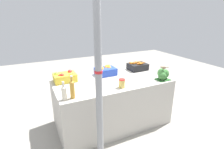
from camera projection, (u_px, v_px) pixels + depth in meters
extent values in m
plane|color=gray|center=(112.00, 122.00, 3.11)|extent=(10.00, 10.00, 0.00)
cube|color=#B7B2A8|center=(112.00, 102.00, 2.98)|extent=(1.84, 0.95, 0.79)
cylinder|color=gray|center=(99.00, 81.00, 1.94)|extent=(0.08, 0.08, 2.21)
cylinder|color=red|center=(98.00, 72.00, 1.91)|extent=(0.09, 0.09, 0.03)
cube|color=gold|center=(65.00, 77.00, 2.80)|extent=(0.34, 0.27, 0.12)
sphere|color=#9EBC42|center=(57.00, 74.00, 2.76)|extent=(0.08, 0.08, 0.08)
sphere|color=gold|center=(72.00, 74.00, 2.80)|extent=(0.07, 0.07, 0.07)
sphere|color=red|center=(60.00, 76.00, 2.70)|extent=(0.07, 0.07, 0.07)
sphere|color=gold|center=(71.00, 75.00, 2.74)|extent=(0.06, 0.06, 0.06)
sphere|color=red|center=(72.00, 74.00, 2.80)|extent=(0.06, 0.06, 0.06)
sphere|color=red|center=(62.00, 76.00, 2.70)|extent=(0.07, 0.07, 0.07)
sphere|color=red|center=(70.00, 72.00, 2.86)|extent=(0.08, 0.08, 0.08)
cube|color=#2847B7|center=(106.00, 71.00, 3.09)|extent=(0.34, 0.27, 0.12)
sphere|color=orange|center=(99.00, 69.00, 3.02)|extent=(0.07, 0.07, 0.07)
sphere|color=orange|center=(107.00, 67.00, 3.18)|extent=(0.09, 0.09, 0.09)
sphere|color=orange|center=(109.00, 68.00, 3.12)|extent=(0.08, 0.08, 0.08)
sphere|color=orange|center=(101.00, 69.00, 3.05)|extent=(0.09, 0.09, 0.09)
sphere|color=orange|center=(106.00, 68.00, 3.13)|extent=(0.08, 0.08, 0.08)
sphere|color=orange|center=(101.00, 70.00, 3.02)|extent=(0.07, 0.07, 0.07)
sphere|color=orange|center=(109.00, 67.00, 3.18)|extent=(0.07, 0.07, 0.07)
sphere|color=orange|center=(101.00, 70.00, 3.00)|extent=(0.08, 0.08, 0.08)
cube|color=black|center=(138.00, 67.00, 3.37)|extent=(0.34, 0.27, 0.12)
cone|color=orange|center=(138.00, 62.00, 3.40)|extent=(0.14, 0.05, 0.03)
cone|color=orange|center=(142.00, 62.00, 3.35)|extent=(0.16, 0.06, 0.03)
cone|color=orange|center=(140.00, 64.00, 3.29)|extent=(0.14, 0.05, 0.03)
cone|color=orange|center=(134.00, 63.00, 3.34)|extent=(0.15, 0.03, 0.03)
cone|color=orange|center=(136.00, 63.00, 3.33)|extent=(0.14, 0.04, 0.03)
cone|color=orange|center=(142.00, 63.00, 3.31)|extent=(0.14, 0.06, 0.02)
cone|color=orange|center=(143.00, 63.00, 3.33)|extent=(0.16, 0.04, 0.02)
cone|color=orange|center=(132.00, 63.00, 3.37)|extent=(0.13, 0.05, 0.03)
cone|color=orange|center=(142.00, 63.00, 3.29)|extent=(0.15, 0.05, 0.03)
cube|color=#2D602D|center=(163.00, 79.00, 2.88)|extent=(0.22, 0.18, 0.01)
ellipsoid|color=#427F3D|center=(163.00, 76.00, 2.81)|extent=(0.11, 0.11, 0.11)
cylinder|color=#B2C693|center=(162.00, 79.00, 2.83)|extent=(0.03, 0.03, 0.02)
ellipsoid|color=#387033|center=(162.00, 76.00, 2.82)|extent=(0.13, 0.13, 0.12)
cylinder|color=#B2C693|center=(162.00, 79.00, 2.84)|extent=(0.03, 0.03, 0.02)
ellipsoid|color=#427F3D|center=(165.00, 74.00, 2.89)|extent=(0.12, 0.12, 0.15)
cylinder|color=#B2C693|center=(165.00, 78.00, 2.91)|extent=(0.03, 0.03, 0.02)
ellipsoid|color=#427F3D|center=(164.00, 74.00, 2.92)|extent=(0.12, 0.12, 0.12)
cylinder|color=#B2C693|center=(163.00, 77.00, 2.93)|extent=(0.03, 0.03, 0.02)
ellipsoid|color=#427F3D|center=(161.00, 73.00, 2.86)|extent=(0.13, 0.13, 0.17)
cylinder|color=#B2C693|center=(161.00, 78.00, 2.89)|extent=(0.03, 0.03, 0.02)
cylinder|color=beige|center=(64.00, 94.00, 2.17)|extent=(0.06, 0.06, 0.17)
cone|color=beige|center=(63.00, 87.00, 2.14)|extent=(0.06, 0.06, 0.02)
cylinder|color=beige|center=(63.00, 84.00, 2.13)|extent=(0.03, 0.03, 0.04)
cylinder|color=silver|center=(63.00, 82.00, 2.12)|extent=(0.03, 0.03, 0.01)
cylinder|color=gold|center=(72.00, 90.00, 2.21)|extent=(0.06, 0.06, 0.22)
cone|color=gold|center=(72.00, 81.00, 2.17)|extent=(0.06, 0.06, 0.02)
cylinder|color=gold|center=(71.00, 79.00, 2.16)|extent=(0.03, 0.03, 0.05)
cylinder|color=silver|center=(71.00, 76.00, 2.15)|extent=(0.03, 0.03, 0.01)
cylinder|color=#DBBC56|center=(122.00, 84.00, 2.55)|extent=(0.09, 0.09, 0.12)
cylinder|color=red|center=(122.00, 80.00, 2.53)|extent=(0.10, 0.10, 0.01)
cube|color=#4C3D2D|center=(164.00, 69.00, 2.80)|extent=(0.02, 0.02, 0.01)
ellipsoid|color=#7A664C|center=(164.00, 68.00, 2.79)|extent=(0.08, 0.06, 0.04)
sphere|color=#897556|center=(161.00, 67.00, 2.78)|extent=(0.03, 0.03, 0.03)
cone|color=#4C3D28|center=(161.00, 67.00, 2.78)|extent=(0.02, 0.01, 0.01)
cube|color=#7A664C|center=(167.00, 67.00, 2.79)|extent=(0.04, 0.03, 0.01)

